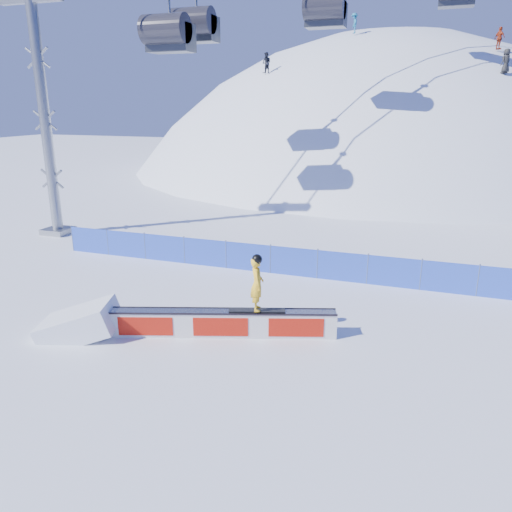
% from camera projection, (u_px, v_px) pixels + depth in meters
% --- Properties ---
extents(ground, '(160.00, 160.00, 0.00)m').
position_uv_depth(ground, '(258.00, 318.00, 16.61)').
color(ground, white).
rests_on(ground, ground).
extents(snow_hill, '(64.00, 64.00, 64.00)m').
position_uv_depth(snow_hill, '(372.00, 319.00, 59.79)').
color(snow_hill, white).
rests_on(snow_hill, ground).
extents(safety_fence, '(22.05, 0.05, 1.30)m').
position_uv_depth(safety_fence, '(294.00, 262.00, 20.50)').
color(safety_fence, blue).
rests_on(safety_fence, ground).
extents(rail_box, '(6.80, 2.65, 0.84)m').
position_uv_depth(rail_box, '(221.00, 323.00, 15.22)').
color(rail_box, silver).
rests_on(rail_box, ground).
extents(snow_ramp, '(2.75, 2.17, 1.50)m').
position_uv_depth(snow_ramp, '(80.00, 334.00, 15.42)').
color(snow_ramp, white).
rests_on(snow_ramp, ground).
extents(snowboarder, '(1.71, 0.82, 1.78)m').
position_uv_depth(snowboarder, '(257.00, 283.00, 14.81)').
color(snowboarder, black).
rests_on(snowboarder, rail_box).
extents(distant_skiers, '(19.05, 7.10, 5.46)m').
position_uv_depth(distant_skiers, '(388.00, 43.00, 40.34)').
color(distant_skiers, black).
rests_on(distant_skiers, ground).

